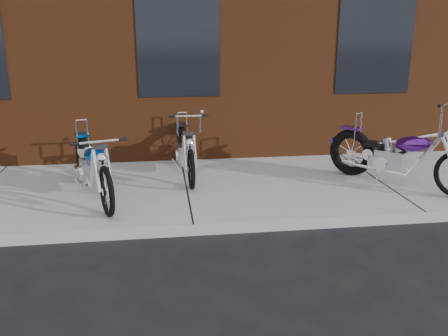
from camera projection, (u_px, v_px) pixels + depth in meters
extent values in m
plane|color=black|center=(194.00, 236.00, 5.74)|extent=(120.00, 120.00, 0.00)
cube|color=#989898|center=(186.00, 191.00, 7.15)|extent=(22.00, 3.00, 0.15)
torus|color=black|center=(360.00, 154.00, 7.47)|extent=(0.59, 0.67, 0.75)
cube|color=#9F9F9F|center=(401.00, 162.00, 7.04)|extent=(0.49, 0.51, 0.31)
ellipsoid|color=#4E1878|center=(423.00, 146.00, 6.77)|extent=(0.57, 0.61, 0.32)
cube|color=black|center=(385.00, 146.00, 7.16)|extent=(0.38, 0.38, 0.06)
cylinder|color=white|center=(367.00, 130.00, 7.31)|extent=(0.03, 0.03, 0.50)
cylinder|color=white|center=(389.00, 166.00, 7.32)|extent=(0.63, 0.76, 0.05)
torus|color=black|center=(86.00, 162.00, 7.10)|extent=(0.36, 0.73, 0.72)
torus|color=black|center=(109.00, 195.00, 5.75)|extent=(0.27, 0.64, 0.65)
cube|color=#9F9F9F|center=(94.00, 173.00, 6.55)|extent=(0.39, 0.47, 0.30)
ellipsoid|color=blue|center=(97.00, 158.00, 6.22)|extent=(0.42, 0.60, 0.31)
cube|color=beige|center=(89.00, 155.00, 6.72)|extent=(0.32, 0.34, 0.06)
cylinder|color=white|center=(106.00, 172.00, 5.78)|extent=(0.13, 0.29, 0.54)
cylinder|color=white|center=(102.00, 144.00, 5.80)|extent=(0.53, 0.20, 0.03)
cylinder|color=white|center=(84.00, 138.00, 6.92)|extent=(0.03, 0.03, 0.48)
cylinder|color=white|center=(100.00, 177.00, 6.82)|extent=(0.33, 0.87, 0.05)
torus|color=black|center=(183.00, 146.00, 8.16)|extent=(0.15, 0.67, 0.67)
torus|color=black|center=(192.00, 172.00, 6.79)|extent=(0.09, 0.61, 0.60)
cube|color=#9F9F9F|center=(187.00, 155.00, 7.60)|extent=(0.27, 0.38, 0.28)
ellipsoid|color=black|center=(188.00, 143.00, 7.28)|extent=(0.26, 0.52, 0.29)
cube|color=black|center=(185.00, 141.00, 7.77)|extent=(0.23, 0.27, 0.06)
cylinder|color=white|center=(191.00, 153.00, 6.83)|extent=(0.05, 0.27, 0.50)
cylinder|color=white|center=(190.00, 117.00, 6.80)|extent=(0.51, 0.05, 0.03)
cylinder|color=white|center=(183.00, 127.00, 7.99)|extent=(0.02, 0.02, 0.45)
cylinder|color=white|center=(192.00, 159.00, 7.84)|extent=(0.07, 0.84, 0.04)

